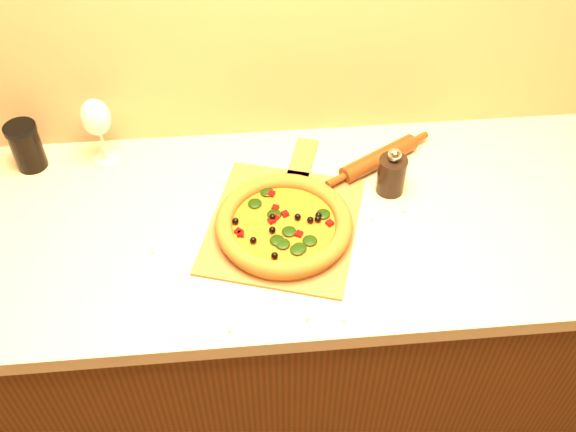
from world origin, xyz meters
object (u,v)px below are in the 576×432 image
object	(u,v)px
pizza	(284,224)
pepper_grinder	(392,174)
pizza_peel	(285,220)
wine_glass	(96,119)
rolling_pin	(379,159)
dark_jar	(26,146)

from	to	relation	value
pizza	pepper_grinder	xyz separation A→B (m)	(0.27, 0.12, 0.03)
pizza_peel	wine_glass	distance (m)	0.53
pizza_peel	rolling_pin	distance (m)	0.31
dark_jar	pizza	bearing A→B (deg)	-24.97
rolling_pin	wine_glass	xyz separation A→B (m)	(-0.69, 0.09, 0.11)
rolling_pin	dark_jar	distance (m)	0.88
pizza	dark_jar	size ratio (longest dim) A/B	2.48
pepper_grinder	dark_jar	xyz separation A→B (m)	(-0.89, 0.17, 0.01)
rolling_pin	dark_jar	bearing A→B (deg)	174.89
rolling_pin	pizza	bearing A→B (deg)	-141.06
rolling_pin	wine_glass	distance (m)	0.71
pizza	wine_glass	xyz separation A→B (m)	(-0.43, 0.30, 0.10)
pepper_grinder	rolling_pin	size ratio (longest dim) A/B	0.44
pizza_peel	pizza	size ratio (longest dim) A/B	1.71
wine_glass	dark_jar	size ratio (longest dim) A/B	1.45
rolling_pin	wine_glass	world-z (taller)	wine_glass
rolling_pin	dark_jar	xyz separation A→B (m)	(-0.88, 0.08, 0.04)
pizza_peel	wine_glass	size ratio (longest dim) A/B	2.92
wine_glass	dark_jar	xyz separation A→B (m)	(-0.18, -0.01, -0.07)
pizza_peel	wine_glass	bearing A→B (deg)	166.37
pepper_grinder	pizza	bearing A→B (deg)	-156.47
wine_glass	dark_jar	world-z (taller)	wine_glass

